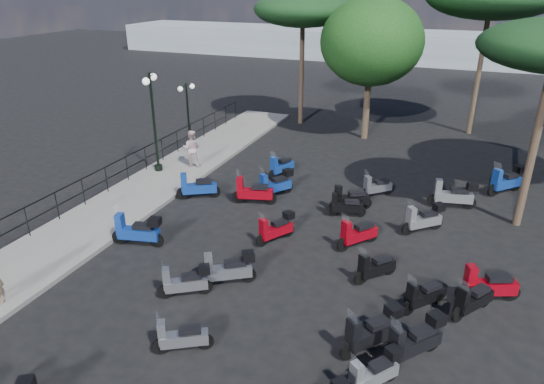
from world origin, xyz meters
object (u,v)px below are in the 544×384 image
at_px(scooter_2, 185,282).
at_px(scooter_9, 276,229).
at_px(scooter_10, 253,192).
at_px(scooter_15, 357,234).
at_px(scooter_23, 453,195).
at_px(scooter_30, 372,332).
at_px(scooter_5, 281,167).
at_px(scooter_27, 487,286).
at_px(scooter_29, 506,181).
at_px(scooter_31, 423,296).
at_px(lamp_post_1, 153,116).
at_px(scooter_17, 376,187).
at_px(scooter_25, 373,373).
at_px(scooter_11, 275,185).
at_px(scooter_21, 375,267).
at_px(scooter_8, 181,338).
at_px(pedestrian_far, 192,148).
at_px(scooter_4, 197,187).
at_px(pine_2, 303,10).
at_px(scooter_14, 228,269).
at_px(lamp_post_2, 188,114).
at_px(scooter_22, 350,199).
at_px(scooter_20, 414,341).
at_px(broadleaf_tree, 372,42).
at_px(scooter_26, 472,301).
at_px(scooter_16, 345,207).
at_px(scooter_28, 423,219).
at_px(scooter_3, 138,231).

distance_m(scooter_2, scooter_9, 4.07).
xyz_separation_m(scooter_10, scooter_15, (4.61, -1.82, -0.03)).
distance_m(scooter_23, scooter_30, 9.28).
bearing_deg(scooter_5, scooter_27, 163.19).
relative_size(scooter_29, scooter_31, 1.19).
bearing_deg(scooter_15, lamp_post_1, 19.82).
height_order(scooter_2, scooter_27, scooter_27).
relative_size(scooter_17, scooter_25, 0.97).
bearing_deg(scooter_31, scooter_11, -0.54).
relative_size(scooter_11, scooter_29, 1.02).
bearing_deg(scooter_21, scooter_8, 91.78).
bearing_deg(scooter_30, pedestrian_far, -2.04).
bearing_deg(scooter_2, scooter_4, -6.10).
bearing_deg(scooter_27, scooter_11, 38.34).
height_order(lamp_post_1, pine_2, pine_2).
height_order(lamp_post_1, scooter_14, lamp_post_1).
bearing_deg(scooter_31, scooter_29, -64.47).
height_order(scooter_9, scooter_21, scooter_9).
bearing_deg(scooter_10, lamp_post_2, 35.40).
distance_m(scooter_27, scooter_30, 4.09).
bearing_deg(scooter_22, scooter_20, 172.36).
bearing_deg(broadleaf_tree, scooter_17, -74.86).
relative_size(scooter_17, scooter_26, 0.89).
bearing_deg(lamp_post_2, scooter_15, -16.60).
distance_m(scooter_29, pine_2, 14.78).
bearing_deg(scooter_10, scooter_23, -87.46).
bearing_deg(scooter_4, scooter_5, -63.47).
bearing_deg(pedestrian_far, scooter_8, 103.81).
relative_size(scooter_15, scooter_21, 1.13).
xyz_separation_m(scooter_27, scooter_29, (0.79, 8.32, 0.06)).
height_order(pedestrian_far, scooter_16, pedestrian_far).
bearing_deg(scooter_10, scooter_17, -76.91).
height_order(scooter_2, scooter_26, scooter_26).
xyz_separation_m(scooter_30, pine_2, (-8.06, 18.55, 6.12)).
distance_m(scooter_11, scooter_22, 3.18).
distance_m(scooter_22, scooter_29, 6.97).
relative_size(scooter_14, pine_2, 0.20).
relative_size(scooter_4, scooter_31, 1.28).
relative_size(scooter_14, scooter_17, 1.23).
distance_m(scooter_8, scooter_31, 6.52).
xyz_separation_m(pedestrian_far, scooter_27, (12.87, -5.98, -0.52)).
bearing_deg(scooter_21, lamp_post_2, 4.35).
distance_m(scooter_26, pine_2, 20.18).
distance_m(scooter_8, scooter_26, 7.67).
bearing_deg(scooter_28, scooter_5, 22.19).
distance_m(scooter_23, scooter_25, 10.47).
relative_size(lamp_post_1, scooter_29, 3.00).
relative_size(scooter_23, broadleaf_tree, 0.24).
distance_m(lamp_post_1, broadleaf_tree, 12.09).
height_order(scooter_3, scooter_14, scooter_3).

